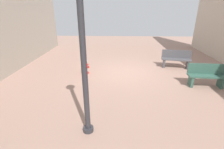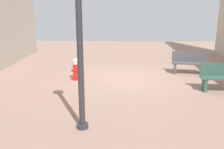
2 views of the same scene
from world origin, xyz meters
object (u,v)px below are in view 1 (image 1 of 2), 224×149
(bench_far, at_px, (206,75))
(street_lamp, at_px, (82,40))
(bench_near, at_px, (176,59))
(fire_hydrant, at_px, (85,65))

(bench_far, relative_size, street_lamp, 0.38)
(bench_near, bearing_deg, bench_far, 101.86)
(bench_near, height_order, bench_far, same)
(fire_hydrant, relative_size, bench_far, 0.58)
(street_lamp, bearing_deg, bench_near, -126.74)
(bench_far, bearing_deg, bench_near, -78.14)
(street_lamp, bearing_deg, bench_far, -146.42)
(bench_near, distance_m, street_lamp, 6.87)
(fire_hydrant, height_order, bench_far, bench_far)
(bench_far, xyz_separation_m, street_lamp, (4.43, 2.94, 1.96))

